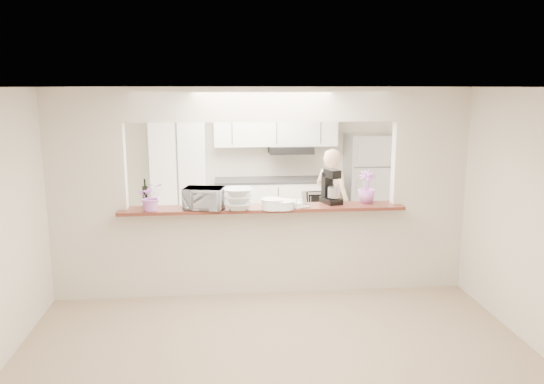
{
  "coord_description": "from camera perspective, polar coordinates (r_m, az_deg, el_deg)",
  "views": [
    {
      "loc": [
        -0.49,
        -6.23,
        2.51
      ],
      "look_at": [
        0.14,
        0.3,
        1.2
      ],
      "focal_mm": 35.0,
      "sensor_mm": 36.0,
      "label": 1
    }
  ],
  "objects": [
    {
      "name": "utensil_caddy",
      "position": [
        6.3,
        3.18,
        -0.94
      ],
      "size": [
        0.24,
        0.2,
        0.2
      ],
      "color": "silver",
      "rests_on": "bar_counter"
    },
    {
      "name": "plate_stack_a",
      "position": [
        6.22,
        0.04,
        -1.28
      ],
      "size": [
        0.27,
        0.27,
        0.12
      ],
      "color": "white",
      "rests_on": "bar_counter"
    },
    {
      "name": "wine_bottle_a",
      "position": [
        6.5,
        -13.47,
        -0.49
      ],
      "size": [
        0.06,
        0.06,
        0.32
      ],
      "color": "black",
      "rests_on": "bar_counter"
    },
    {
      "name": "toaster_oven",
      "position": [
        6.27,
        -7.33,
        -0.67
      ],
      "size": [
        0.51,
        0.4,
        0.25
      ],
      "primitive_type": "imported",
      "rotation": [
        0.0,
        0.0,
        -0.22
      ],
      "color": "silver",
      "rests_on": "bar_counter"
    },
    {
      "name": "wine_bottle_b",
      "position": [
        6.5,
        -13.47,
        -0.41
      ],
      "size": [
        0.07,
        0.07,
        0.34
      ],
      "color": "black",
      "rests_on": "bar_counter"
    },
    {
      "name": "refrigerator",
      "position": [
        9.39,
        10.26,
        0.96
      ],
      "size": [
        0.75,
        0.7,
        1.7
      ],
      "primitive_type": "cube",
      "color": "#B2B1B7",
      "rests_on": "floor"
    },
    {
      "name": "tile_overlay",
      "position": [
        8.19,
        -1.85,
        -6.49
      ],
      "size": [
        5.0,
        2.9,
        0.01
      ],
      "primitive_type": "cube",
      "color": "beige",
      "rests_on": "floor"
    },
    {
      "name": "flower_right",
      "position": [
        6.64,
        10.2,
        0.57
      ],
      "size": [
        0.25,
        0.25,
        0.4
      ],
      "primitive_type": "imported",
      "rotation": [
        0.0,
        0.0,
        0.12
      ],
      "color": "#A864BA",
      "rests_on": "bar_counter"
    },
    {
      "name": "plate_stack_b",
      "position": [
        6.24,
        1.14,
        -1.37
      ],
      "size": [
        0.28,
        0.28,
        0.1
      ],
      "color": "white",
      "rests_on": "bar_counter"
    },
    {
      "name": "bar_counter",
      "position": [
        6.54,
        -0.99,
        -5.88
      ],
      "size": [
        3.4,
        0.38,
        1.09
      ],
      "color": "beige",
      "rests_on": "floor"
    },
    {
      "name": "kitchen_cabinets",
      "position": [
        9.09,
        -3.54,
        1.58
      ],
      "size": [
        3.15,
        0.62,
        2.25
      ],
      "color": "silver",
      "rests_on": "floor"
    },
    {
      "name": "floor",
      "position": [
        6.74,
        -0.98,
        -10.55
      ],
      "size": [
        6.0,
        6.0,
        0.0
      ],
      "primitive_type": "plane",
      "color": "gray",
      "rests_on": "ground"
    },
    {
      "name": "serving_bowls",
      "position": [
        6.2,
        -3.65,
        -0.76
      ],
      "size": [
        0.35,
        0.35,
        0.25
      ],
      "primitive_type": "imported",
      "rotation": [
        0.0,
        0.0,
        -0.03
      ],
      "color": "silver",
      "rests_on": "bar_counter"
    },
    {
      "name": "person",
      "position": [
        8.22,
        6.46,
        -0.85
      ],
      "size": [
        0.67,
        0.67,
        1.57
      ],
      "primitive_type": "imported",
      "rotation": [
        0.0,
        0.0,
        2.38
      ],
      "color": "tan",
      "rests_on": "floor"
    },
    {
      "name": "stand_mixer",
      "position": [
        6.54,
        6.35,
        0.43
      ],
      "size": [
        0.26,
        0.33,
        0.42
      ],
      "color": "black",
      "rests_on": "bar_counter"
    },
    {
      "name": "tan_bowl",
      "position": [
        6.42,
        2.57,
        -1.16
      ],
      "size": [
        0.15,
        0.15,
        0.07
      ],
      "primitive_type": "cylinder",
      "color": "#C2B089",
      "rests_on": "bar_counter"
    },
    {
      "name": "flower_left",
      "position": [
        6.26,
        -12.85,
        -0.49
      ],
      "size": [
        0.35,
        0.32,
        0.34
      ],
      "primitive_type": "imported",
      "rotation": [
        0.0,
        0.0,
        0.19
      ],
      "color": "#DC74C8",
      "rests_on": "bar_counter"
    },
    {
      "name": "partition",
      "position": [
        6.33,
        -1.02,
        1.99
      ],
      "size": [
        5.0,
        0.15,
        2.5
      ],
      "color": "beige",
      "rests_on": "floor"
    },
    {
      "name": "red_bowl",
      "position": [
        6.5,
        0.69,
        -0.96
      ],
      "size": [
        0.16,
        0.16,
        0.07
      ],
      "primitive_type": "cylinder",
      "color": "maroon",
      "rests_on": "bar_counter"
    }
  ]
}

